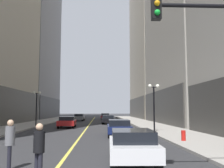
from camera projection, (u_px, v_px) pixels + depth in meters
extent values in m
plane|color=#2D2D30|center=(90.00, 124.00, 38.13)|extent=(200.00, 200.00, 0.00)
cube|color=#9E9991|center=(34.00, 124.00, 37.76)|extent=(4.50, 78.00, 0.15)
cube|color=#9E9991|center=(145.00, 123.00, 38.51)|extent=(4.50, 78.00, 0.15)
cube|color=#E5D64C|center=(90.00, 124.00, 38.13)|extent=(0.16, 70.00, 0.01)
cube|color=#403C35|center=(17.00, 107.00, 37.40)|extent=(0.50, 22.80, 5.00)
cube|color=gray|center=(24.00, 14.00, 64.81)|extent=(14.68, 26.00, 52.73)
cube|color=#2C2C2E|center=(51.00, 108.00, 62.75)|extent=(0.50, 24.70, 5.00)
cube|color=#3A3935|center=(160.00, 107.00, 38.36)|extent=(0.50, 22.80, 5.00)
cube|color=#403C35|center=(137.00, 108.00, 63.71)|extent=(0.50, 24.70, 5.00)
cube|color=silver|center=(132.00, 148.00, 10.33)|extent=(1.94, 4.21, 0.55)
cube|color=black|center=(132.00, 136.00, 10.17)|extent=(1.67, 2.38, 0.50)
cylinder|color=black|center=(112.00, 149.00, 11.73)|extent=(0.24, 0.65, 0.64)
cylinder|color=black|center=(146.00, 149.00, 11.76)|extent=(0.24, 0.65, 0.64)
cylinder|color=black|center=(113.00, 162.00, 8.84)|extent=(0.24, 0.65, 0.64)
cylinder|color=black|center=(158.00, 162.00, 8.86)|extent=(0.24, 0.65, 0.64)
cube|color=#141E4C|center=(119.00, 129.00, 20.70)|extent=(1.92, 4.26, 0.55)
cube|color=black|center=(119.00, 123.00, 20.53)|extent=(1.66, 2.40, 0.50)
cylinder|color=black|center=(109.00, 131.00, 22.12)|extent=(0.23, 0.64, 0.64)
cylinder|color=black|center=(127.00, 131.00, 22.16)|extent=(0.23, 0.64, 0.64)
cylinder|color=black|center=(109.00, 134.00, 19.18)|extent=(0.23, 0.64, 0.64)
cylinder|color=black|center=(130.00, 134.00, 19.22)|extent=(0.23, 0.64, 0.64)
cube|color=#B21919|center=(67.00, 123.00, 30.19)|extent=(2.01, 4.09, 0.55)
cube|color=black|center=(67.00, 119.00, 30.44)|extent=(1.74, 2.30, 0.50)
cylinder|color=black|center=(73.00, 126.00, 28.82)|extent=(0.24, 0.65, 0.64)
cylinder|color=black|center=(58.00, 126.00, 28.71)|extent=(0.24, 0.65, 0.64)
cylinder|color=black|center=(75.00, 124.00, 31.63)|extent=(0.24, 0.65, 0.64)
cylinder|color=black|center=(61.00, 124.00, 31.51)|extent=(0.24, 0.65, 0.64)
cube|color=black|center=(108.00, 120.00, 38.42)|extent=(2.02, 4.79, 0.55)
cube|color=black|center=(108.00, 117.00, 38.23)|extent=(1.73, 2.70, 0.50)
cylinder|color=black|center=(103.00, 121.00, 40.03)|extent=(0.24, 0.65, 0.64)
cylinder|color=black|center=(113.00, 121.00, 40.05)|extent=(0.24, 0.65, 0.64)
cylinder|color=black|center=(102.00, 122.00, 36.74)|extent=(0.24, 0.65, 0.64)
cylinder|color=black|center=(114.00, 122.00, 36.76)|extent=(0.24, 0.65, 0.64)
cube|color=slate|center=(79.00, 118.00, 48.68)|extent=(1.98, 4.13, 0.55)
cube|color=black|center=(79.00, 115.00, 48.93)|extent=(1.69, 2.34, 0.50)
cylinder|color=black|center=(82.00, 119.00, 47.24)|extent=(0.25, 0.65, 0.64)
cylinder|color=black|center=(74.00, 119.00, 47.23)|extent=(0.25, 0.65, 0.64)
cylinder|color=black|center=(84.00, 119.00, 50.07)|extent=(0.25, 0.65, 0.64)
cylinder|color=black|center=(76.00, 119.00, 50.06)|extent=(0.25, 0.65, 0.64)
cube|color=maroon|center=(105.00, 117.00, 56.18)|extent=(2.03, 4.11, 0.55)
cube|color=black|center=(105.00, 114.00, 56.03)|extent=(1.75, 2.32, 0.50)
cylinder|color=black|center=(102.00, 118.00, 57.55)|extent=(0.24, 0.65, 0.64)
cylinder|color=black|center=(109.00, 118.00, 57.58)|extent=(0.24, 0.65, 0.64)
cylinder|color=black|center=(101.00, 118.00, 54.73)|extent=(0.24, 0.65, 0.64)
cylinder|color=black|center=(109.00, 118.00, 54.76)|extent=(0.24, 0.65, 0.64)
cylinder|color=black|center=(9.00, 158.00, 8.98)|extent=(0.14, 0.14, 0.86)
cylinder|color=black|center=(9.00, 157.00, 9.13)|extent=(0.14, 0.14, 0.86)
cylinder|color=slate|center=(10.00, 136.00, 9.13)|extent=(0.43, 0.43, 0.68)
sphere|color=tan|center=(11.00, 123.00, 9.18)|extent=(0.23, 0.23, 0.23)
cylinder|color=black|center=(40.00, 167.00, 7.65)|extent=(0.14, 0.14, 0.83)
cylinder|color=black|center=(37.00, 166.00, 7.74)|extent=(0.14, 0.14, 0.83)
cylinder|color=black|center=(39.00, 142.00, 7.77)|extent=(0.48, 0.48, 0.66)
sphere|color=tan|center=(40.00, 127.00, 7.82)|extent=(0.22, 0.22, 0.22)
cylinder|color=black|center=(209.00, 6.00, 7.61)|extent=(3.20, 0.12, 0.12)
cube|color=black|center=(156.00, 5.00, 7.54)|extent=(0.28, 0.24, 0.90)
sphere|color=orange|center=(157.00, 3.00, 7.40)|extent=(0.17, 0.17, 0.17)
sphere|color=green|center=(157.00, 12.00, 7.37)|extent=(0.17, 0.17, 0.17)
cylinder|color=black|center=(36.00, 110.00, 31.80)|extent=(0.14, 0.14, 4.20)
cylinder|color=black|center=(37.00, 93.00, 32.00)|extent=(0.80, 0.06, 0.06)
sphere|color=white|center=(34.00, 93.00, 31.99)|extent=(0.36, 0.36, 0.36)
sphere|color=white|center=(40.00, 93.00, 32.03)|extent=(0.36, 0.36, 0.36)
cylinder|color=black|center=(154.00, 110.00, 22.97)|extent=(0.14, 0.14, 4.20)
cylinder|color=black|center=(154.00, 87.00, 23.18)|extent=(0.80, 0.06, 0.06)
sphere|color=white|center=(150.00, 86.00, 23.17)|extent=(0.36, 0.36, 0.36)
sphere|color=white|center=(157.00, 86.00, 23.20)|extent=(0.36, 0.36, 0.36)
cylinder|color=red|center=(183.00, 137.00, 16.36)|extent=(0.28, 0.28, 0.80)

